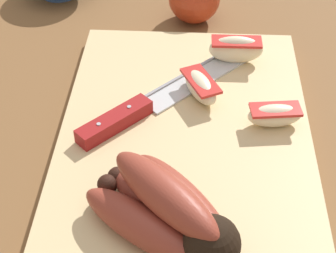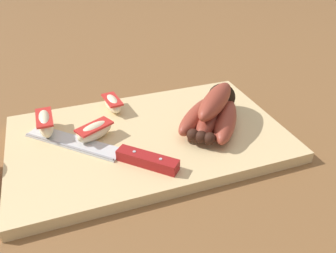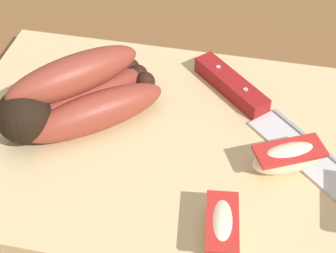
{
  "view_description": "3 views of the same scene",
  "coord_description": "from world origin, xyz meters",
  "px_view_note": "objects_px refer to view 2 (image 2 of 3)",
  "views": [
    {
      "loc": [
        0.45,
        0.02,
        0.45
      ],
      "look_at": [
        -0.0,
        -0.0,
        0.05
      ],
      "focal_mm": 59.49,
      "sensor_mm": 36.0,
      "label": 1
    },
    {
      "loc": [
        -0.14,
        -0.46,
        0.35
      ],
      "look_at": [
        0.02,
        -0.0,
        0.04
      ],
      "focal_mm": 36.21,
      "sensor_mm": 36.0,
      "label": 2
    },
    {
      "loc": [
        -0.05,
        0.37,
        0.39
      ],
      "look_at": [
        0.02,
        0.02,
        0.04
      ],
      "focal_mm": 56.79,
      "sensor_mm": 36.0,
      "label": 3
    }
  ],
  "objects_px": {
    "banana_bunch": "(214,111)",
    "apple_wedge_middle": "(45,123)",
    "apple_wedge_near": "(112,103)",
    "apple_wedge_far": "(95,131)",
    "chefs_knife": "(120,154)"
  },
  "relations": [
    {
      "from": "banana_bunch",
      "to": "apple_wedge_near",
      "type": "xyz_separation_m",
      "value": [
        -0.16,
        0.11,
        -0.01
      ]
    },
    {
      "from": "chefs_knife",
      "to": "apple_wedge_far",
      "type": "xyz_separation_m",
      "value": [
        -0.03,
        0.07,
        0.01
      ]
    },
    {
      "from": "banana_bunch",
      "to": "apple_wedge_middle",
      "type": "bearing_deg",
      "value": 165.71
    },
    {
      "from": "apple_wedge_near",
      "to": "apple_wedge_middle",
      "type": "distance_m",
      "value": 0.13
    },
    {
      "from": "apple_wedge_near",
      "to": "apple_wedge_middle",
      "type": "bearing_deg",
      "value": -162.16
    },
    {
      "from": "apple_wedge_near",
      "to": "banana_bunch",
      "type": "bearing_deg",
      "value": -35.19
    },
    {
      "from": "banana_bunch",
      "to": "chefs_knife",
      "type": "distance_m",
      "value": 0.19
    },
    {
      "from": "apple_wedge_near",
      "to": "chefs_knife",
      "type": "bearing_deg",
      "value": -97.66
    },
    {
      "from": "apple_wedge_near",
      "to": "apple_wedge_far",
      "type": "distance_m",
      "value": 0.1
    },
    {
      "from": "apple_wedge_near",
      "to": "apple_wedge_far",
      "type": "bearing_deg",
      "value": -119.41
    },
    {
      "from": "banana_bunch",
      "to": "apple_wedge_far",
      "type": "distance_m",
      "value": 0.21
    },
    {
      "from": "banana_bunch",
      "to": "chefs_knife",
      "type": "height_order",
      "value": "banana_bunch"
    },
    {
      "from": "banana_bunch",
      "to": "apple_wedge_middle",
      "type": "distance_m",
      "value": 0.3
    },
    {
      "from": "chefs_knife",
      "to": "apple_wedge_far",
      "type": "bearing_deg",
      "value": 113.51
    },
    {
      "from": "banana_bunch",
      "to": "apple_wedge_far",
      "type": "height_order",
      "value": "banana_bunch"
    }
  ]
}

